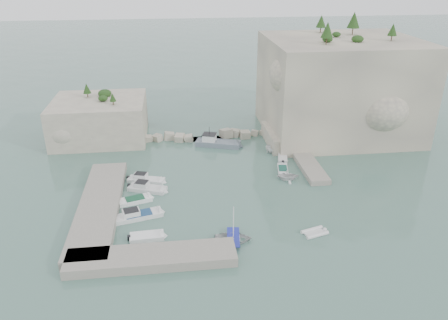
{
  "coord_description": "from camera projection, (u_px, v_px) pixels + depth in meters",
  "views": [
    {
      "loc": [
        -6.93,
        -50.95,
        29.42
      ],
      "look_at": [
        0.0,
        6.0,
        3.0
      ],
      "focal_mm": 35.0,
      "sensor_mm": 36.0,
      "label": 1
    }
  ],
  "objects": [
    {
      "name": "motorboat_b",
      "position": [
        148.0,
        190.0,
        61.06
      ],
      "size": [
        6.16,
        3.87,
        1.4
      ],
      "primitive_type": null,
      "rotation": [
        0.0,
        0.0,
        -0.36
      ],
      "color": "silver",
      "rests_on": "ground"
    },
    {
      "name": "quay_south",
      "position": [
        152.0,
        258.0,
        46.41
      ],
      "size": [
        18.0,
        4.0,
        1.1
      ],
      "primitive_type": "cube",
      "color": "#9E9689",
      "rests_on": "ground"
    },
    {
      "name": "tender_east_b",
      "position": [
        283.0,
        171.0,
        66.52
      ],
      "size": [
        2.19,
        4.5,
        0.7
      ],
      "primitive_type": null,
      "rotation": [
        0.0,
        0.0,
        1.4
      ],
      "color": "silver",
      "rests_on": "ground"
    },
    {
      "name": "cliff_east",
      "position": [
        339.0,
        87.0,
        78.72
      ],
      "size": [
        26.0,
        22.0,
        17.0
      ],
      "primitive_type": "cube",
      "color": "beige",
      "rests_on": "ground"
    },
    {
      "name": "breakwater",
      "position": [
        208.0,
        135.0,
        78.44
      ],
      "size": [
        28.0,
        3.0,
        1.4
      ],
      "primitive_type": "cube",
      "color": "beige",
      "rests_on": "ground"
    },
    {
      "name": "work_boat",
      "position": [
        218.0,
        146.0,
        75.74
      ],
      "size": [
        8.77,
        4.96,
        2.2
      ],
      "primitive_type": null,
      "rotation": [
        0.0,
        0.0,
        -0.31
      ],
      "color": "slate",
      "rests_on": "ground"
    },
    {
      "name": "motorboat_c",
      "position": [
        135.0,
        202.0,
        58.2
      ],
      "size": [
        5.11,
        3.07,
        0.7
      ],
      "primitive_type": null,
      "rotation": [
        0.0,
        0.0,
        0.29
      ],
      "color": "white",
      "rests_on": "ground"
    },
    {
      "name": "ground",
      "position": [
        229.0,
        199.0,
        59.01
      ],
      "size": [
        400.0,
        400.0,
        0.0
      ],
      "primitive_type": "plane",
      "color": "#4E7568",
      "rests_on": "ground"
    },
    {
      "name": "motorboat_d",
      "position": [
        139.0,
        218.0,
        54.65
      ],
      "size": [
        6.75,
        3.48,
        1.4
      ],
      "primitive_type": null,
      "rotation": [
        0.0,
        0.0,
        0.25
      ],
      "color": "white",
      "rests_on": "ground"
    },
    {
      "name": "quay_west",
      "position": [
        99.0,
        207.0,
        56.01
      ],
      "size": [
        5.0,
        24.0,
        1.1
      ],
      "primitive_type": "cube",
      "color": "#9E9689",
      "rests_on": "ground"
    },
    {
      "name": "rowboat_mast",
      "position": [
        233.0,
        222.0,
        49.1
      ],
      "size": [
        0.1,
        0.1,
        4.2
      ],
      "primitive_type": "cylinder",
      "color": "white",
      "rests_on": "rowboat"
    },
    {
      "name": "motorboat_a",
      "position": [
        146.0,
        182.0,
        63.47
      ],
      "size": [
        6.06,
        3.35,
        1.4
      ],
      "primitive_type": null,
      "rotation": [
        0.0,
        0.0,
        -0.3
      ],
      "color": "white",
      "rests_on": "ground"
    },
    {
      "name": "ledge_east",
      "position": [
        305.0,
        160.0,
        69.34
      ],
      "size": [
        3.0,
        16.0,
        0.8
      ],
      "primitive_type": "cube",
      "color": "#9E9689",
      "rests_on": "ground"
    },
    {
      "name": "inflatable_dinghy",
      "position": [
        314.0,
        234.0,
        51.44
      ],
      "size": [
        3.49,
        2.39,
        0.44
      ],
      "primitive_type": null,
      "rotation": [
        0.0,
        0.0,
        0.29
      ],
      "color": "silver",
      "rests_on": "ground"
    },
    {
      "name": "tender_east_a",
      "position": [
        287.0,
        180.0,
        64.0
      ],
      "size": [
        3.44,
        3.04,
        1.69
      ],
      "primitive_type": "imported",
      "rotation": [
        0.0,
        0.0,
        1.48
      ],
      "color": "silver",
      "rests_on": "ground"
    },
    {
      "name": "cliff_terrace",
      "position": [
        290.0,
        137.0,
        76.14
      ],
      "size": [
        8.0,
        10.0,
        2.5
      ],
      "primitive_type": "cube",
      "color": "beige",
      "rests_on": "ground"
    },
    {
      "name": "motorboat_e",
      "position": [
        147.0,
        239.0,
        50.54
      ],
      "size": [
        4.38,
        1.98,
        0.7
      ],
      "primitive_type": null,
      "rotation": [
        0.0,
        0.0,
        0.05
      ],
      "color": "white",
      "rests_on": "ground"
    },
    {
      "name": "tender_east_d",
      "position": [
        277.0,
        154.0,
        72.65
      ],
      "size": [
        4.33,
        3.01,
        1.57
      ],
      "primitive_type": "imported",
      "rotation": [
        0.0,
        0.0,
        1.16
      ],
      "color": "white",
      "rests_on": "ground"
    },
    {
      "name": "tender_east_c",
      "position": [
        282.0,
        159.0,
        70.71
      ],
      "size": [
        2.35,
        4.64,
        0.7
      ],
      "primitive_type": null,
      "rotation": [
        0.0,
        0.0,
        1.35
      ],
      "color": "silver",
      "rests_on": "ground"
    },
    {
      "name": "vegetation",
      "position": [
        313.0,
        32.0,
        75.47
      ],
      "size": [
        53.48,
        13.88,
        13.4
      ],
      "color": "#1E4219",
      "rests_on": "ground"
    },
    {
      "name": "outcrop_west",
      "position": [
        100.0,
        119.0,
        77.89
      ],
      "size": [
        16.0,
        14.0,
        7.0
      ],
      "primitive_type": "cube",
      "color": "beige",
      "rests_on": "ground"
    },
    {
      "name": "rowboat",
      "position": [
        233.0,
        241.0,
        50.16
      ],
      "size": [
        4.67,
        3.6,
        0.89
      ],
      "primitive_type": "imported",
      "rotation": [
        0.0,
        0.0,
        1.44
      ],
      "color": "silver",
      "rests_on": "ground"
    }
  ]
}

